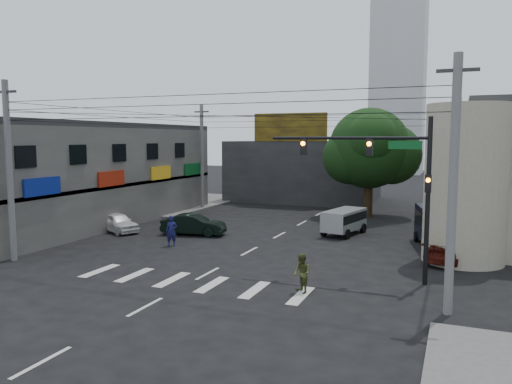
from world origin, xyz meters
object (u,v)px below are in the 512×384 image
Objects in this scene: utility_pole_far_right at (457,162)px; white_compact at (118,222)px; maroon_sedan at (452,250)px; traffic_officer at (171,231)px; pedestrian_olive at (302,273)px; street_tree at (369,149)px; utility_pole_far_left at (202,157)px; traffic_gantry at (388,172)px; utility_pole_near_left at (9,172)px; navy_van at (442,229)px; dark_sedan at (194,225)px; utility_pole_near_right at (453,187)px; silver_minivan at (344,222)px.

white_compact is at bearing -150.26° from utility_pole_far_right.
maroon_sedan is 2.57× the size of traffic_officer.
maroon_sedan is 2.82× the size of pedestrian_olive.
street_tree is 14.56m from utility_pole_far_left.
traffic_officer is 1.10× the size of pedestrian_olive.
traffic_gantry is at bearing -42.86° from utility_pole_far_left.
utility_pole_near_left reaches higher than traffic_officer.
utility_pole_far_right is 1.52× the size of navy_van.
dark_sedan is (5.27, -11.00, -3.92)m from utility_pole_far_left.
navy_van is at bearing -94.29° from dark_sedan.
utility_pole_far_left reaches higher than traffic_gantry.
traffic_gantry is at bearing 78.92° from maroon_sedan.
street_tree is 0.95× the size of utility_pole_far_left.
utility_pole_near_right reaches higher than navy_van.
street_tree is 4.87× the size of traffic_officer.
white_compact is at bearing 120.94° from silver_minivan.
white_compact is 15.13m from silver_minivan.
pedestrian_olive is (1.07, -12.95, -0.00)m from silver_minivan.
silver_minivan is 6.45m from navy_van.
street_tree is at bearing 101.99° from traffic_gantry.
white_compact is 2.51× the size of pedestrian_olive.
dark_sedan is at bearing 76.48° from traffic_officer.
traffic_officer is at bearing 26.55° from maroon_sedan.
white_compact is (-21.00, 8.50, -3.95)m from utility_pole_near_right.
street_tree is at bearing 11.27° from silver_minivan.
traffic_gantry is at bearing 151.61° from navy_van.
street_tree reaches higher than pedestrian_olive.
pedestrian_olive is (0.92, -21.13, -4.66)m from street_tree.
utility_pole_near_left is at bearing -135.69° from utility_pole_far_right.
utility_pole_far_right reaches higher than traffic_officer.
white_compact is at bearing -162.07° from pedestrian_olive.
traffic_gantry is 1.57× the size of maroon_sedan.
silver_minivan is (-6.66, -7.18, -3.78)m from utility_pole_far_right.
maroon_sedan is 9.64m from pedestrian_olive.
utility_pole_far_left is (-21.00, 20.50, 0.00)m from utility_pole_near_right.
utility_pole_near_left is 9.12m from traffic_officer.
utility_pole_near_right is at bearing -44.31° from utility_pole_far_left.
traffic_gantry reaches higher than navy_van.
traffic_gantry is 5.86m from pedestrian_olive.
silver_minivan reaches higher than white_compact.
utility_pole_near_left is 2.12× the size of dark_sedan.
utility_pole_far_right reaches higher than silver_minivan.
pedestrian_olive is (10.15, -9.14, 0.13)m from dark_sedan.
navy_van is (20.41, 2.64, 0.49)m from white_compact.
traffic_officer is 11.22m from pedestrian_olive.
street_tree is at bearing 171.25° from utility_pole_far_right.
utility_pole_far_right is 24.51m from white_compact.
utility_pole_near_right is at bearing -73.18° from street_tree.
utility_pole_near_left is 15.88m from pedestrian_olive.
traffic_gantry is at bearing -80.76° from white_compact.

